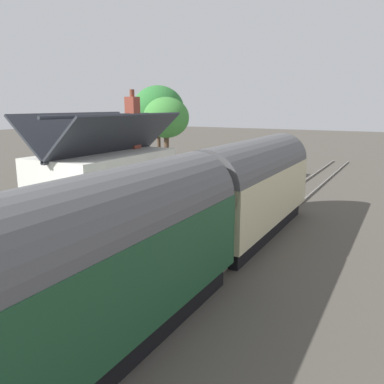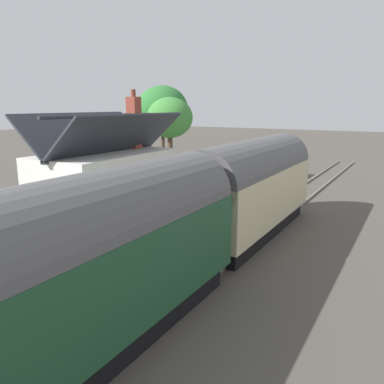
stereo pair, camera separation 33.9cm
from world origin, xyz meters
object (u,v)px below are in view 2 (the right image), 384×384
at_px(planter_bench_right, 191,182).
at_px(bench_mid_platform, 239,168).
at_px(planter_under_sign, 236,164).
at_px(planter_edge_near, 160,176).
at_px(planter_corner_building, 240,181).
at_px(tree_distant, 170,118).
at_px(station_building, 106,177).
at_px(planter_by_door, 74,254).
at_px(bench_by_lamp, 252,164).
at_px(train, 125,246).
at_px(bench_near_building, 221,174).
at_px(tree_behind_building, 162,110).
at_px(planter_edge_far, 222,171).

bearing_deg(planter_bench_right, bench_mid_platform, -6.45).
distance_m(bench_mid_platform, planter_under_sign, 2.12).
distance_m(planter_edge_near, planter_corner_building, 5.18).
height_order(planter_edge_near, tree_distant, tree_distant).
relative_size(station_building, planter_edge_near, 8.22).
bearing_deg(planter_by_door, bench_by_lamp, 5.35).
relative_size(bench_by_lamp, planter_corner_building, 1.91).
distance_m(train, planter_edge_near, 15.13).
height_order(bench_mid_platform, planter_by_door, bench_mid_platform).
distance_m(train, planter_corner_building, 14.46).
relative_size(bench_mid_platform, planter_by_door, 1.31).
relative_size(planter_under_sign, planter_bench_right, 1.14).
distance_m(train, planter_under_sign, 20.97).
bearing_deg(planter_bench_right, bench_by_lamp, -4.99).
height_order(bench_near_building, planter_under_sign, planter_under_sign).
distance_m(station_building, bench_by_lamp, 14.44).
xyz_separation_m(planter_under_sign, tree_behind_building, (3.02, 8.79, 4.00)).
bearing_deg(tree_behind_building, planter_by_door, -152.42).
distance_m(train, bench_near_building, 16.07).
relative_size(station_building, bench_near_building, 5.12).
relative_size(planter_bench_right, planter_corner_building, 1.07).
bearing_deg(planter_edge_far, bench_near_building, -157.39).
xyz_separation_m(station_building, planter_edge_far, (11.13, -0.81, -1.24)).
bearing_deg(planter_corner_building, bench_near_building, 57.58).
height_order(train, tree_behind_building, tree_behind_building).
relative_size(bench_near_building, tree_behind_building, 0.19).
relative_size(planter_edge_near, planter_by_door, 0.81).
bearing_deg(tree_distant, tree_behind_building, 42.93).
xyz_separation_m(planter_edge_near, tree_distant, (7.41, 3.98, 3.36)).
relative_size(train, station_building, 3.80).
relative_size(station_building, planter_corner_building, 9.83).
xyz_separation_m(station_building, planter_bench_right, (6.10, -1.11, -1.13)).
height_order(planter_under_sign, planter_bench_right, planter_under_sign).
bearing_deg(planter_bench_right, planter_by_door, -167.66).
bearing_deg(bench_near_building, planter_edge_far, 22.61).
relative_size(bench_mid_platform, planter_under_sign, 1.58).
bearing_deg(planter_edge_near, planter_by_door, -157.31).
height_order(bench_near_building, bench_mid_platform, same).
height_order(station_building, planter_corner_building, station_building).
bearing_deg(planter_corner_building, station_building, 154.84).
relative_size(train, bench_mid_platform, 19.39).
bearing_deg(tree_distant, planter_bench_right, -140.19).
xyz_separation_m(train, planter_corner_building, (14.16, 2.77, -0.90)).
bearing_deg(bench_near_building, planter_corner_building, -122.42).
bearing_deg(planter_bench_right, train, -157.17).
bearing_deg(bench_near_building, tree_distant, 54.99).
bearing_deg(planter_edge_near, station_building, -167.72).
bearing_deg(planter_under_sign, station_building, 176.85).
relative_size(planter_edge_far, tree_behind_building, 0.14).
bearing_deg(planter_corner_building, bench_mid_platform, 24.15).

